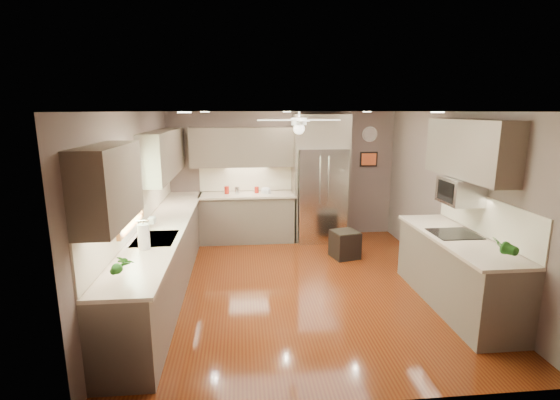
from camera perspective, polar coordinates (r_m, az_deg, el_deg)
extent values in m
plane|color=#4E1A0A|center=(6.11, 2.87, -11.84)|extent=(5.00, 5.00, 0.00)
plane|color=white|center=(5.57, 3.15, 12.32)|extent=(5.00, 5.00, 0.00)
plane|color=brown|center=(8.15, 0.40, 3.54)|extent=(4.50, 0.00, 4.50)
plane|color=brown|center=(3.36, 9.41, -9.72)|extent=(4.50, 0.00, 4.50)
plane|color=brown|center=(5.82, -19.47, -0.78)|extent=(0.00, 5.00, 5.00)
plane|color=brown|center=(6.44, 23.23, 0.13)|extent=(0.00, 5.00, 5.00)
cylinder|color=#9C1B11|center=(7.85, -7.50, 1.40)|extent=(0.12, 0.12, 0.14)
cylinder|color=silver|center=(7.83, -6.04, 1.33)|extent=(0.10, 0.10, 0.14)
cylinder|color=#9C1B11|center=(7.92, -3.30, 1.42)|extent=(0.10, 0.10, 0.13)
imported|color=white|center=(5.88, -17.52, -2.67)|extent=(0.09, 0.09, 0.19)
imported|color=#23621C|center=(4.10, -21.39, -8.52)|extent=(0.19, 0.14, 0.33)
imported|color=#23621C|center=(4.93, 28.92, -5.77)|extent=(0.21, 0.19, 0.32)
imported|color=beige|center=(7.84, -1.97, 1.06)|extent=(0.24, 0.24, 0.05)
cube|color=brown|center=(6.12, -15.85, -7.72)|extent=(0.60, 4.70, 0.90)
cube|color=beige|center=(5.98, -15.97, -3.48)|extent=(0.65, 4.70, 0.04)
cube|color=beige|center=(5.97, -19.01, -0.92)|extent=(0.02, 4.70, 0.50)
cube|color=brown|center=(7.98, -4.58, -2.57)|extent=(1.85, 0.60, 0.90)
cube|color=beige|center=(7.85, -4.63, 0.72)|extent=(1.85, 0.65, 0.04)
cube|color=beige|center=(8.10, -4.71, 3.10)|extent=(1.85, 0.02, 0.50)
cube|color=brown|center=(4.16, -22.96, 1.97)|extent=(0.33, 1.20, 0.75)
cube|color=brown|center=(6.95, -15.98, 6.31)|extent=(0.33, 2.40, 0.75)
cube|color=brown|center=(7.87, -4.77, 7.41)|extent=(2.15, 0.33, 0.75)
cube|color=brown|center=(5.77, 25.04, 6.52)|extent=(0.33, 1.70, 0.75)
cube|color=#BFF2B2|center=(5.28, -20.80, 1.16)|extent=(0.01, 1.00, 0.80)
cube|color=brown|center=(5.22, -20.90, 5.80)|extent=(0.05, 1.12, 0.06)
cube|color=brown|center=(5.37, -20.20, -3.33)|extent=(0.05, 1.12, 0.06)
cube|color=brown|center=(4.78, -22.13, -0.07)|extent=(0.05, 0.06, 0.80)
cube|color=brown|center=(5.78, -19.23, 2.19)|extent=(0.05, 0.06, 0.80)
cube|color=silver|center=(5.36, -17.13, -5.32)|extent=(0.50, 0.70, 0.03)
cube|color=#262626|center=(5.37, -17.11, -5.67)|extent=(0.44, 0.62, 0.05)
cylinder|color=silver|center=(5.37, -19.31, -4.05)|extent=(0.02, 0.02, 0.24)
cylinder|color=silver|center=(5.33, -18.78, -2.81)|extent=(0.16, 0.02, 0.02)
cube|color=silver|center=(7.96, 5.68, 0.79)|extent=(0.92, 0.72, 1.82)
cube|color=black|center=(7.69, 6.13, -1.58)|extent=(0.88, 0.02, 0.02)
cube|color=black|center=(7.57, 6.24, 2.78)|extent=(0.01, 0.02, 1.00)
cylinder|color=silver|center=(7.52, 5.70, 2.73)|extent=(0.02, 0.02, 0.90)
cylinder|color=silver|center=(7.55, 6.89, 2.74)|extent=(0.02, 0.02, 0.90)
cube|color=brown|center=(7.87, 5.79, 9.65)|extent=(1.04, 0.60, 0.63)
cube|color=brown|center=(7.94, 2.06, 0.81)|extent=(0.06, 0.60, 1.82)
cube|color=brown|center=(8.13, 9.06, 0.93)|extent=(0.06, 0.60, 1.82)
cube|color=brown|center=(5.83, 23.48, -9.32)|extent=(0.65, 2.20, 0.90)
cube|color=beige|center=(5.68, 23.75, -4.91)|extent=(0.70, 2.20, 0.04)
cube|color=beige|center=(5.77, 26.86, -2.04)|extent=(0.02, 2.20, 0.50)
cube|color=black|center=(5.75, 23.29, -4.39)|extent=(0.56, 0.52, 0.01)
cube|color=silver|center=(5.82, 24.08, 1.15)|extent=(0.42, 0.55, 0.34)
cube|color=black|center=(5.72, 22.25, 1.13)|extent=(0.02, 0.40, 0.26)
cylinder|color=white|center=(5.87, 2.70, 11.94)|extent=(0.03, 0.03, 0.08)
cylinder|color=white|center=(5.87, 2.69, 10.97)|extent=(0.22, 0.22, 0.10)
sphere|color=white|center=(5.87, 2.68, 9.99)|extent=(0.16, 0.16, 0.16)
cube|color=white|center=(5.93, 6.10, 11.12)|extent=(0.48, 0.11, 0.01)
cube|color=white|center=(6.21, 2.22, 11.24)|extent=(0.11, 0.48, 0.01)
cube|color=white|center=(5.83, -0.78, 11.16)|extent=(0.48, 0.11, 0.01)
cube|color=white|center=(5.52, 3.22, 11.08)|extent=(0.11, 0.48, 0.01)
cylinder|color=white|center=(6.83, -10.53, 12.10)|extent=(0.14, 0.14, 0.01)
cylinder|color=white|center=(7.13, 12.14, 12.04)|extent=(0.14, 0.14, 0.01)
cylinder|color=white|center=(4.34, -13.30, 11.91)|extent=(0.14, 0.14, 0.01)
cylinder|color=white|center=(4.81, 21.28, 11.43)|extent=(0.14, 0.14, 0.01)
cylinder|color=white|center=(7.35, 0.99, 12.32)|extent=(0.14, 0.14, 0.01)
cylinder|color=white|center=(8.41, 12.51, 9.02)|extent=(0.30, 0.03, 0.30)
cylinder|color=silver|center=(8.40, 12.54, 9.01)|extent=(0.29, 0.00, 0.29)
cube|color=black|center=(8.45, 12.36, 5.63)|extent=(0.36, 0.03, 0.30)
cube|color=#D5572A|center=(8.43, 12.39, 5.62)|extent=(0.30, 0.01, 0.24)
cube|color=black|center=(7.19, 9.09, -6.25)|extent=(0.52, 0.52, 0.48)
cube|color=black|center=(7.12, 9.16, -4.46)|extent=(0.49, 0.49, 0.03)
cylinder|color=white|center=(4.96, -18.62, -5.00)|extent=(0.13, 0.13, 0.31)
cylinder|color=silver|center=(4.95, -18.62, -4.89)|extent=(0.03, 0.03, 0.34)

